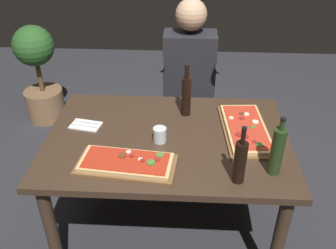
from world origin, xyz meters
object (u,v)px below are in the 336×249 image
Objects in this scene: tumbler_near_camera at (160,136)px; seated_diner at (189,80)px; vinegar_bottle_green at (186,95)px; pizza_rectangular_left at (246,129)px; oil_bottle_amber at (240,161)px; pizza_rectangular_front at (126,163)px; wine_bottle_dark at (277,151)px; potted_plant_corner at (39,73)px; diner_chair at (188,102)px; dining_table at (168,150)px.

seated_diner reaches higher than tumbler_near_camera.
tumbler_near_camera is (-0.14, -0.30, -0.10)m from vinegar_bottle_green.
oil_bottle_amber is at bearing -101.76° from pizza_rectangular_left.
tumbler_near_camera reaches higher than pizza_rectangular_left.
oil_bottle_amber is 0.52m from tumbler_near_camera.
pizza_rectangular_front is 0.58m from oil_bottle_amber.
potted_plant_corner is (-1.84, 1.63, -0.39)m from wine_bottle_dark.
tumbler_near_camera is at bearing -100.04° from diner_chair.
tumbler_near_camera is 1.90m from potted_plant_corner.
pizza_rectangular_left is at bearing 28.57° from pizza_rectangular_front.
tumbler_near_camera is (-0.50, -0.12, 0.02)m from pizza_rectangular_left.
oil_bottle_amber is at bearing -37.58° from tumbler_near_camera.
vinegar_bottle_green is at bearing 61.06° from pizza_rectangular_front.
seated_diner is (0.02, 0.48, -0.14)m from vinegar_bottle_green.
wine_bottle_dark is 0.24× the size of seated_diner.
pizza_rectangular_left is 0.61× the size of potted_plant_corner.
diner_chair is at bearing 113.27° from pizza_rectangular_left.
diner_chair is at bearing 82.07° from dining_table.
vinegar_bottle_green reaches higher than tumbler_near_camera.
dining_table is at bearing 135.33° from oil_bottle_amber.
oil_bottle_amber is at bearing -8.06° from pizza_rectangular_front.
potted_plant_corner is at bearing 143.82° from pizza_rectangular_left.
tumbler_near_camera is at bearing 56.29° from pizza_rectangular_front.
pizza_rectangular_front is 1.55× the size of vinegar_bottle_green.
dining_table is 0.15m from tumbler_near_camera.
diner_chair is (0.32, 1.14, -0.27)m from pizza_rectangular_front.
pizza_rectangular_left is 0.45m from oil_bottle_amber.
pizza_rectangular_left is 6.54× the size of tumbler_near_camera.
pizza_rectangular_left is 1.65× the size of vinegar_bottle_green.
diner_chair is at bearing -19.32° from potted_plant_corner.
seated_diner reaches higher than vinegar_bottle_green.
seated_diner is at bearing -90.00° from diner_chair.
tumbler_near_camera is at bearing -48.24° from potted_plant_corner.
wine_bottle_dark is 0.65m from tumbler_near_camera.
diner_chair is at bearing 74.49° from pizza_rectangular_front.
vinegar_bottle_green reaches higher than potted_plant_corner.
wine_bottle_dark reaches higher than oil_bottle_amber.
pizza_rectangular_front is 0.63m from vinegar_bottle_green.
seated_diner is at bearing 116.93° from pizza_rectangular_left.
tumbler_near_camera is (-0.41, 0.31, -0.08)m from oil_bottle_amber.
dining_table is 0.56m from oil_bottle_amber.
pizza_rectangular_left reaches higher than dining_table.
dining_table is 1.87m from potted_plant_corner.
pizza_rectangular_front is 6.14× the size of tumbler_near_camera.
vinegar_bottle_green reaches higher than oil_bottle_amber.
wine_bottle_dark is at bearing -41.63° from potted_plant_corner.
seated_diner is at bearing 112.93° from wine_bottle_dark.
dining_table is 2.47× the size of pizza_rectangular_left.
dining_table is 1.50× the size of potted_plant_corner.
pizza_rectangular_front is 0.40× the size of seated_diner.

